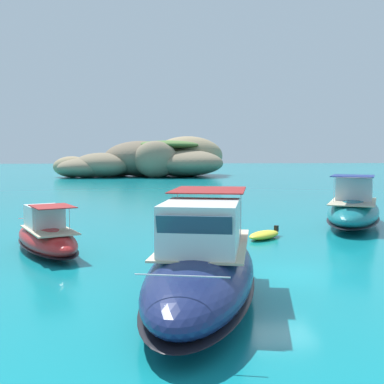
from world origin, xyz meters
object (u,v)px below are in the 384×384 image
(islet_small, at_px, (99,166))
(motorboat_red, at_px, (46,236))
(motorboat_navy, at_px, (203,267))
(motorboat_teal, at_px, (354,209))
(islet_large, at_px, (169,159))
(dinghy_tender, at_px, (264,235))

(islet_small, distance_m, motorboat_red, 73.70)
(motorboat_navy, bearing_deg, motorboat_teal, 52.96)
(motorboat_red, bearing_deg, islet_large, 83.53)
(motorboat_red, bearing_deg, motorboat_navy, -51.27)
(islet_large, height_order, motorboat_teal, islet_large)
(islet_small, relative_size, motorboat_teal, 1.89)
(motorboat_teal, height_order, dinghy_tender, motorboat_teal)
(islet_large, distance_m, motorboat_red, 77.19)
(islet_small, bearing_deg, motorboat_red, -85.93)
(islet_large, height_order, motorboat_red, islet_large)
(islet_small, xyz_separation_m, motorboat_navy, (11.92, -81.84, -0.99))
(islet_small, relative_size, dinghy_tender, 7.90)
(motorboat_teal, distance_m, dinghy_tender, 8.28)
(islet_large, relative_size, motorboat_navy, 2.66)
(islet_large, distance_m, dinghy_tender, 74.13)
(motorboat_red, height_order, dinghy_tender, motorboat_red)
(islet_large, bearing_deg, motorboat_red, -96.47)
(islet_large, relative_size, motorboat_red, 3.95)
(motorboat_red, bearing_deg, islet_small, 94.07)
(islet_small, height_order, motorboat_navy, islet_small)
(islet_large, bearing_deg, motorboat_teal, -82.17)
(islet_large, distance_m, islet_small, 14.35)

